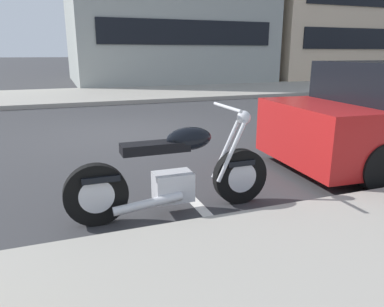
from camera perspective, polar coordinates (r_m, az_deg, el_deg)
ground_plane at (r=7.73m, az=-9.76°, el=3.02°), size 260.00×260.00×0.00m
sidewalk_far_curb at (r=19.66m, az=22.85°, el=9.74°), size 120.00×5.00×0.14m
parking_stall_stripe at (r=4.21m, az=0.27°, el=-7.38°), size 0.12×2.20×0.01m
parked_motorcycle at (r=3.79m, az=-2.64°, el=-3.26°), size 2.18×0.62×1.11m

